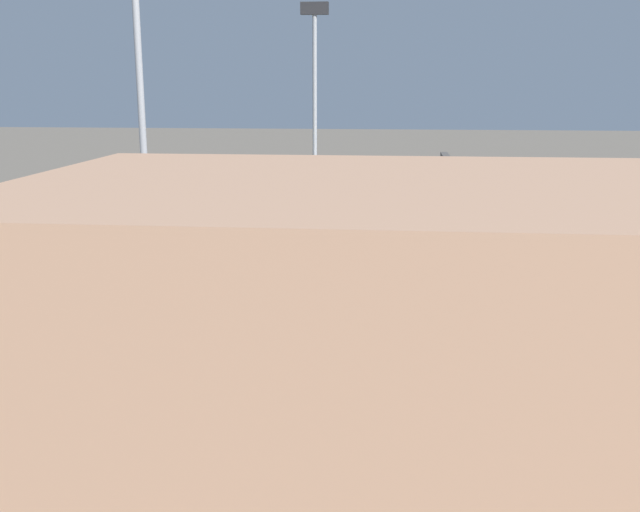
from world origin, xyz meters
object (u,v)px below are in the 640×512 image
at_px(light_mast_1, 138,55).
at_px(light_mast_2, 315,87).
at_px(train_on_track_0, 240,213).
at_px(train_on_track_3, 222,250).
at_px(train_on_track_2, 319,239).
at_px(train_on_track_4, 236,259).
at_px(signal_gantry, 455,184).

relative_size(light_mast_1, light_mast_2, 1.15).
height_order(train_on_track_0, light_mast_2, light_mast_2).
height_order(light_mast_1, light_mast_2, light_mast_1).
xyz_separation_m(train_on_track_3, light_mast_1, (1.90, 12.35, 15.06)).
height_order(train_on_track_3, train_on_track_2, same).
distance_m(train_on_track_3, light_mast_1, 19.56).
distance_m(train_on_track_2, train_on_track_4, 11.33).
bearing_deg(train_on_track_2, light_mast_1, 61.38).
distance_m(train_on_track_2, light_mast_1, 24.84).
distance_m(light_mast_1, light_mast_2, 31.42).
bearing_deg(light_mast_2, train_on_track_4, 81.36).
relative_size(train_on_track_2, light_mast_2, 0.43).
bearing_deg(train_on_track_4, light_mast_2, -98.64).
relative_size(train_on_track_4, light_mast_2, 4.09).
height_order(train_on_track_2, signal_gantry, signal_gantry).
bearing_deg(train_on_track_4, train_on_track_0, -78.99).
relative_size(train_on_track_0, light_mast_2, 2.02).
xyz_separation_m(train_on_track_2, signal_gantry, (-11.36, 2.50, 5.40)).
xyz_separation_m(train_on_track_3, signal_gantry, (-18.92, -2.50, 5.40)).
bearing_deg(light_mast_1, train_on_track_0, -90.56).
xyz_separation_m(light_mast_1, light_mast_2, (-7.66, -30.41, -1.98)).
xyz_separation_m(train_on_track_0, signal_gantry, (-20.55, 12.50, 4.96)).
distance_m(train_on_track_0, signal_gantry, 24.56).
relative_size(train_on_track_3, train_on_track_2, 1.00).
bearing_deg(train_on_track_4, train_on_track_2, -117.96).
distance_m(train_on_track_4, light_mast_1, 16.87).
bearing_deg(train_on_track_4, signal_gantry, -155.77).
bearing_deg(train_on_track_3, signal_gantry, -172.47).
bearing_deg(train_on_track_0, train_on_track_3, 96.23).
relative_size(train_on_track_0, signal_gantry, 1.57).
bearing_deg(light_mast_2, train_on_track_0, 22.50).
bearing_deg(light_mast_1, signal_gantry, -144.51).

